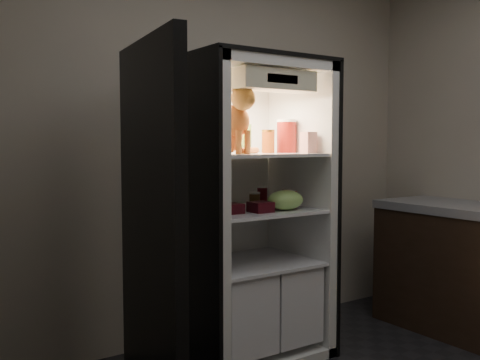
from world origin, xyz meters
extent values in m
plane|color=#BFB39F|center=(0.00, 1.80, 1.35)|extent=(3.60, 0.00, 3.60)
cube|color=white|center=(0.00, 1.67, 0.93)|extent=(0.85, 0.06, 1.85)
cube|color=white|center=(-0.40, 1.35, 0.93)|extent=(0.06, 0.70, 1.85)
cube|color=white|center=(0.40, 1.35, 0.93)|extent=(0.06, 0.70, 1.85)
cube|color=white|center=(0.00, 1.35, 1.82)|extent=(0.85, 0.70, 0.06)
cube|color=white|center=(0.00, 1.35, 0.03)|extent=(0.85, 0.70, 0.06)
cube|color=black|center=(-0.44, 1.35, 0.93)|extent=(0.02, 0.72, 1.87)
cube|color=black|center=(0.44, 1.35, 0.93)|extent=(0.02, 0.72, 1.87)
cube|color=black|center=(0.00, 1.35, 1.86)|extent=(0.90, 0.72, 0.02)
cube|color=white|center=(0.00, 1.32, 1.28)|extent=(0.73, 0.62, 0.02)
cube|color=white|center=(0.00, 1.32, 0.93)|extent=(0.73, 0.62, 0.02)
cube|color=white|center=(-0.18, 1.32, 0.35)|extent=(0.34, 0.58, 0.48)
cube|color=white|center=(0.18, 1.32, 0.35)|extent=(0.34, 0.58, 0.48)
cube|color=white|center=(0.00, 1.32, 0.60)|extent=(0.73, 0.62, 0.02)
cube|color=#F2ECC6|center=(0.00, 1.11, 1.72)|extent=(0.52, 0.18, 0.12)
cube|color=black|center=(0.00, 1.02, 1.72)|extent=(0.22, 0.01, 0.05)
cube|color=black|center=(-0.85, 0.98, 0.93)|extent=(0.17, 0.87, 1.85)
cube|color=white|center=(-0.84, 0.92, 0.55)|extent=(0.14, 0.64, 0.12)
cube|color=white|center=(-0.84, 0.92, 1.05)|extent=(0.14, 0.64, 0.12)
ellipsoid|color=#C55619|center=(-0.21, 1.33, 1.40)|extent=(0.25, 0.29, 0.22)
ellipsoid|color=#C55619|center=(-0.19, 1.22, 1.48)|extent=(0.19, 0.18, 0.19)
sphere|color=#BA7124|center=(-0.18, 1.16, 1.61)|extent=(0.16, 0.16, 0.14)
sphere|color=#BA7124|center=(-0.18, 1.10, 1.59)|extent=(0.07, 0.07, 0.06)
cone|color=#BA7124|center=(-0.23, 1.16, 1.68)|extent=(0.06, 0.06, 0.06)
cone|color=#BA7124|center=(-0.14, 1.17, 1.68)|extent=(0.06, 0.06, 0.06)
cylinder|color=#C55619|center=(-0.22, 1.15, 1.36)|extent=(0.04, 0.04, 0.14)
cylinder|color=#C55619|center=(-0.15, 1.16, 1.36)|extent=(0.04, 0.04, 0.14)
cylinder|color=#C55619|center=(-0.08, 1.25, 1.31)|extent=(0.24, 0.17, 0.04)
cylinder|color=#217C34|center=(0.01, 1.41, 1.37)|extent=(0.07, 0.07, 0.17)
cylinder|color=#217C34|center=(0.01, 1.41, 1.47)|extent=(0.07, 0.07, 0.01)
cylinder|color=white|center=(0.02, 1.51, 1.35)|extent=(0.10, 0.10, 0.12)
cylinder|color=blue|center=(0.02, 1.51, 1.42)|extent=(0.10, 0.10, 0.02)
cylinder|color=maroon|center=(0.14, 1.34, 1.36)|extent=(0.08, 0.08, 0.13)
cylinder|color=#BF8632|center=(0.14, 1.34, 1.43)|extent=(0.08, 0.08, 0.01)
cylinder|color=maroon|center=(0.30, 1.36, 1.39)|extent=(0.13, 0.13, 0.20)
cylinder|color=white|center=(0.30, 1.36, 1.50)|extent=(0.13, 0.13, 0.02)
cube|color=white|center=(0.30, 1.14, 1.36)|extent=(0.08, 0.08, 0.13)
cylinder|color=black|center=(0.16, 1.43, 1.00)|extent=(0.07, 0.07, 0.12)
cylinder|color=#B2B2B2|center=(0.16, 1.43, 1.06)|extent=(0.07, 0.07, 0.00)
cylinder|color=black|center=(0.26, 1.30, 1.00)|extent=(0.06, 0.06, 0.11)
cylinder|color=#B2B2B2|center=(0.26, 1.30, 1.05)|extent=(0.06, 0.06, 0.00)
cylinder|color=black|center=(0.24, 1.22, 1.00)|extent=(0.06, 0.06, 0.11)
cylinder|color=#B2B2B2|center=(0.24, 1.22, 1.05)|extent=(0.06, 0.06, 0.00)
cylinder|color=#553618|center=(0.07, 1.39, 0.98)|extent=(0.07, 0.07, 0.09)
cylinder|color=#B2B2B2|center=(0.07, 1.39, 1.03)|extent=(0.07, 0.07, 0.01)
ellipsoid|color=#91CA5E|center=(0.15, 1.17, 1.00)|extent=(0.25, 0.18, 0.12)
cube|color=#430B12|center=(-0.22, 1.22, 0.97)|extent=(0.12, 0.12, 0.06)
cube|color=#430B12|center=(-0.04, 1.17, 0.97)|extent=(0.12, 0.12, 0.06)
camera|label=1|loc=(-1.92, -1.40, 1.36)|focal=40.00mm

